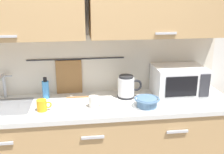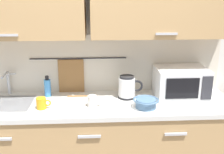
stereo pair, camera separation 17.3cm
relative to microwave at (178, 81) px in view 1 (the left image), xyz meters
name	(u,v)px [view 1 (the left image)]	position (x,y,z in m)	size (l,w,h in m)	color
counter_unit	(90,148)	(-0.84, -0.11, -0.58)	(2.53, 0.64, 0.90)	tan
back_wall_assembly	(87,28)	(-0.83, 0.12, 0.49)	(3.70, 0.41, 2.50)	silver
sink_faucet	(4,83)	(-1.59, 0.12, 0.01)	(0.09, 0.17, 0.22)	#B2B5BA
microwave	(178,81)	(0.00, 0.00, 0.00)	(0.46, 0.35, 0.27)	white
electric_kettle	(127,87)	(-0.49, -0.01, -0.03)	(0.23, 0.16, 0.21)	black
dish_soap_bottle	(46,89)	(-1.22, 0.07, -0.05)	(0.06, 0.06, 0.20)	#3F8CD8
mug_near_sink	(42,105)	(-1.22, -0.22, -0.09)	(0.12, 0.08, 0.09)	orange
mixing_bowl	(147,102)	(-0.36, -0.25, -0.09)	(0.21, 0.21, 0.08)	#4C7093
mug_by_kettle	(94,102)	(-0.80, -0.20, -0.09)	(0.12, 0.08, 0.09)	silver
wooden_spoon	(85,97)	(-0.87, 0.04, -0.13)	(0.28, 0.04, 0.01)	#9E7042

